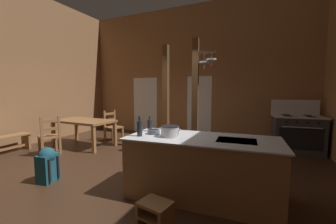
# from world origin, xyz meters

# --- Properties ---
(ground_plane) EXTENTS (8.46, 7.92, 0.10)m
(ground_plane) POSITION_xyz_m (0.00, 0.00, -0.05)
(ground_plane) COLOR #382316
(wall_back) EXTENTS (8.46, 0.14, 4.41)m
(wall_back) POSITION_xyz_m (0.00, 3.63, 2.21)
(wall_back) COLOR #93663F
(wall_back) RESTS_ON ground_plane
(wall_left) EXTENTS (0.14, 7.92, 4.41)m
(wall_left) POSITION_xyz_m (-3.90, 0.00, 2.21)
(wall_left) COLOR #93663F
(wall_left) RESTS_ON ground_plane
(glazed_door_back_left) EXTENTS (1.00, 0.01, 2.05)m
(glazed_door_back_left) POSITION_xyz_m (-1.72, 3.56, 1.02)
(glazed_door_back_left) COLOR white
(glazed_door_back_left) RESTS_ON ground_plane
(glazed_panel_back_right) EXTENTS (0.84, 0.01, 2.05)m
(glazed_panel_back_right) POSITION_xyz_m (0.38, 3.56, 1.02)
(glazed_panel_back_right) COLOR white
(glazed_panel_back_right) RESTS_ON ground_plane
(kitchen_island) EXTENTS (2.22, 1.09, 0.88)m
(kitchen_island) POSITION_xyz_m (1.56, -0.45, 0.44)
(kitchen_island) COLOR olive
(kitchen_island) RESTS_ON ground_plane
(stove_range) EXTENTS (1.21, 0.91, 1.32)m
(stove_range) POSITION_xyz_m (3.17, 2.76, 0.48)
(stove_range) COLOR #303030
(stove_range) RESTS_ON ground_plane
(support_post_with_pot_rack) EXTENTS (0.56, 0.27, 2.76)m
(support_post_with_pot_rack) POSITION_xyz_m (0.91, 1.42, 1.48)
(support_post_with_pot_rack) COLOR brown
(support_post_with_pot_rack) RESTS_ON ground_plane
(support_post_center) EXTENTS (0.14, 0.14, 2.76)m
(support_post_center) POSITION_xyz_m (-0.04, 1.78, 1.38)
(support_post_center) COLOR brown
(support_post_center) RESTS_ON ground_plane
(step_stool) EXTENTS (0.40, 0.34, 0.30)m
(step_stool) POSITION_xyz_m (1.27, -1.36, 0.18)
(step_stool) COLOR olive
(step_stool) RESTS_ON ground_plane
(dining_table) EXTENTS (1.75, 0.99, 0.74)m
(dining_table) POSITION_xyz_m (-2.25, 1.02, 0.65)
(dining_table) COLOR olive
(dining_table) RESTS_ON ground_plane
(ladderback_chair_near_window) EXTENTS (0.58, 0.58, 0.95)m
(ladderback_chair_near_window) POSITION_xyz_m (-2.38, 0.06, 0.45)
(ladderback_chair_near_window) COLOR olive
(ladderback_chair_near_window) RESTS_ON ground_plane
(ladderback_chair_by_post) EXTENTS (0.53, 0.53, 0.95)m
(ladderback_chair_by_post) POSITION_xyz_m (-1.91, 1.85, 0.45)
(ladderback_chair_by_post) COLOR olive
(ladderback_chair_by_post) RESTS_ON ground_plane
(bench_along_left_wall) EXTENTS (0.38, 1.21, 0.44)m
(bench_along_left_wall) POSITION_xyz_m (-3.43, -0.40, 0.30)
(bench_along_left_wall) COLOR olive
(bench_along_left_wall) RESTS_ON ground_plane
(backpack) EXTENTS (0.34, 0.36, 0.60)m
(backpack) POSITION_xyz_m (-0.97, -1.03, 0.31)
(backpack) COLOR #194756
(backpack) RESTS_ON ground_plane
(stockpot_on_counter) EXTENTS (0.34, 0.27, 0.16)m
(stockpot_on_counter) POSITION_xyz_m (1.11, -0.57, 0.96)
(stockpot_on_counter) COLOR silver
(stockpot_on_counter) RESTS_ON kitchen_island
(mixing_bowl_on_counter) EXTENTS (0.19, 0.19, 0.07)m
(mixing_bowl_on_counter) POSITION_xyz_m (0.80, -0.49, 0.92)
(mixing_bowl_on_counter) COLOR slate
(mixing_bowl_on_counter) RESTS_ON kitchen_island
(bottle_tall_on_counter) EXTENTS (0.08, 0.08, 0.30)m
(bottle_tall_on_counter) POSITION_xyz_m (0.68, -0.73, 1.00)
(bottle_tall_on_counter) COLOR #1E2328
(bottle_tall_on_counter) RESTS_ON kitchen_island
(bottle_short_on_counter) EXTENTS (0.08, 0.08, 0.25)m
(bottle_short_on_counter) POSITION_xyz_m (0.63, -0.32, 0.98)
(bottle_short_on_counter) COLOR #1E2328
(bottle_short_on_counter) RESTS_ON kitchen_island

